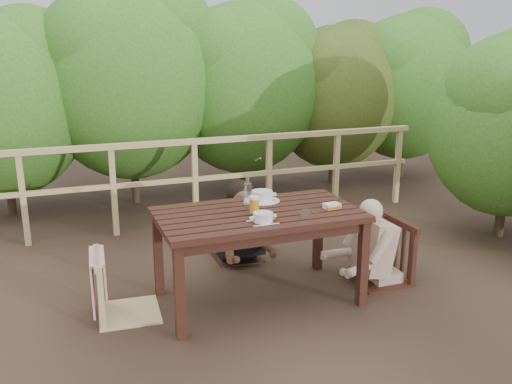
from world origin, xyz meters
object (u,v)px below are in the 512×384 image
object	(u,v)px
table	(258,257)
bread_roll	(268,217)
tumbler	(306,215)
soup_far	(262,197)
butter_tub	(332,207)
beer_glass	(254,206)
woman	(236,196)
chair_far	(236,215)
diner_right	(384,213)
chair_left	(126,256)
bottle	(248,193)
chair_right	(380,226)
soup_near	(263,218)

from	to	relation	value
table	bread_roll	size ratio (longest dim) A/B	12.79
table	tumbler	distance (m)	0.57
soup_far	butter_tub	size ratio (longest dim) A/B	2.28
beer_glass	woman	bearing A→B (deg)	80.22
chair_far	soup_far	xyz separation A→B (m)	(0.02, -0.63, 0.35)
beer_glass	butter_tub	bearing A→B (deg)	-9.17
table	diner_right	bearing A→B (deg)	-1.03
chair_left	tumbler	distance (m)	1.40
bread_roll	butter_tub	world-z (taller)	bread_roll
woman	diner_right	bearing A→B (deg)	138.79
bottle	beer_glass	bearing A→B (deg)	-92.36
table	bread_roll	world-z (taller)	bread_roll
chair_far	bottle	world-z (taller)	bottle
chair_left	chair_far	distance (m)	1.40
chair_left	chair_right	distance (m)	2.17
chair_left	woman	size ratio (longest dim) A/B	0.78
table	butter_tub	world-z (taller)	butter_tub
chair_far	woman	bearing A→B (deg)	91.17
soup_far	butter_tub	bearing A→B (deg)	-42.69
soup_far	beer_glass	distance (m)	0.36
soup_near	bread_roll	xyz separation A→B (m)	(0.05, 0.02, -0.01)
diner_right	table	bearing A→B (deg)	88.99
woman	tumbler	xyz separation A→B (m)	(0.16, -1.21, 0.16)
table	soup_far	world-z (taller)	soup_far
chair_left	beer_glass	xyz separation A→B (m)	(0.99, -0.14, 0.33)
tumbler	butter_tub	world-z (taller)	tumbler
diner_right	bread_roll	distance (m)	1.19
woman	soup_far	xyz separation A→B (m)	(0.02, -0.65, 0.17)
table	chair_left	bearing A→B (deg)	173.74
diner_right	soup_near	world-z (taller)	diner_right
chair_right	butter_tub	size ratio (longest dim) A/B	7.64
chair_far	chair_left	bearing A→B (deg)	-144.38
woman	table	bearing A→B (deg)	83.65
woman	butter_tub	xyz separation A→B (m)	(0.46, -1.05, 0.15)
chair_far	chair_right	distance (m)	1.37
soup_near	tumbler	xyz separation A→B (m)	(0.33, -0.04, -0.00)
chair_far	soup_far	bearing A→B (deg)	-87.04
diner_right	soup_near	xyz separation A→B (m)	(-1.21, -0.22, 0.16)
chair_far	soup_far	world-z (taller)	chair_far
table	butter_tub	bearing A→B (deg)	-12.38
woman	bottle	bearing A→B (deg)	79.74
diner_right	bottle	size ratio (longest dim) A/B	4.66
chair_far	soup_near	bearing A→B (deg)	-97.58
bread_roll	chair_far	bearing A→B (deg)	83.68
chair_right	butter_tub	bearing A→B (deg)	-78.81
table	soup_near	xyz separation A→B (m)	(-0.05, -0.24, 0.41)
chair_far	chair_right	xyz separation A→B (m)	(1.01, -0.93, 0.06)
chair_right	soup_near	size ratio (longest dim) A/B	3.98
chair_far	butter_tub	bearing A→B (deg)	-64.72
chair_right	woman	distance (m)	1.39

